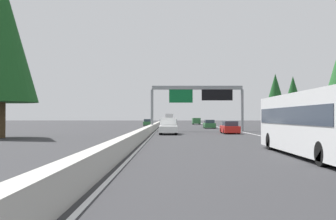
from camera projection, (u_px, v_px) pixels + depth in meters
ground_plane at (156, 129)px, 61.76m from camera, size 320.00×320.00×0.00m
median_barrier at (158, 124)px, 81.77m from camera, size 180.00×0.56×0.90m
shoulder_stripe_right at (222, 128)px, 71.71m from camera, size 160.00×0.16×0.01m
shoulder_stripe_median at (159, 128)px, 71.76m from camera, size 160.00×0.16×0.01m
sign_gantry_overhead at (198, 95)px, 54.03m from camera, size 0.50×12.68×6.20m
bus_near_center at (313, 122)px, 19.57m from camera, size 11.50×2.55×3.10m
sedan_mid_right at (230, 128)px, 46.36m from camera, size 4.40×1.80×1.47m
sedan_far_right at (209, 124)px, 67.83m from camera, size 4.40×1.80×1.47m
box_truck_far_left at (169, 118)px, 126.79m from camera, size 8.50×2.40×2.95m
minivan_near_right at (196, 121)px, 103.47m from camera, size 5.00×1.95×1.69m
pickup_distant_a at (168, 126)px, 45.17m from camera, size 5.60×2.00×1.86m
sedan_distant_b at (169, 122)px, 110.75m from camera, size 4.40×1.80×1.47m
oncoming_near at (148, 123)px, 89.75m from camera, size 4.40×1.80×1.47m
conifer_right_mid at (293, 97)px, 63.35m from camera, size 3.74×3.74×8.49m
conifer_right_far at (275, 95)px, 76.50m from camera, size 4.55×4.55×10.33m
conifer_left_near at (2, 39)px, 36.85m from camera, size 6.63×6.63×15.07m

